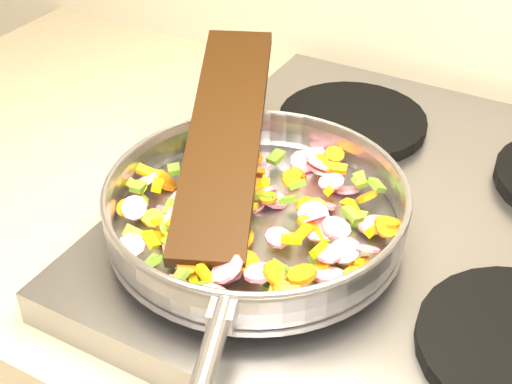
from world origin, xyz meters
The scene contains 6 objects.
cooktop centered at (-0.70, 1.67, 0.92)m, with size 0.60×0.60×0.04m, color #939399.
grate_fl centered at (-0.84, 1.52, 0.95)m, with size 0.19×0.19×0.02m, color black.
grate_bl centered at (-0.84, 1.81, 0.95)m, with size 0.19×0.19×0.02m, color black.
saute_pan centered at (-0.84, 1.54, 0.98)m, with size 0.34×0.49×0.05m.
vegetable_heap centered at (-0.84, 1.54, 0.98)m, with size 0.29×0.30×0.05m.
wooden_spatula centered at (-0.90, 1.60, 1.02)m, with size 0.33×0.08×0.02m, color black.
Camera 1 is at (-0.56, 1.05, 1.42)m, focal length 50.00 mm.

